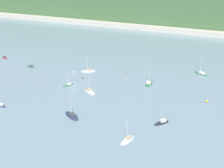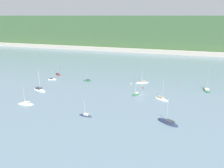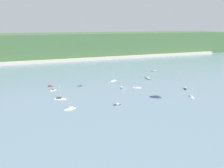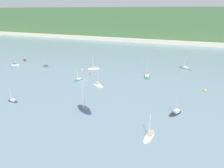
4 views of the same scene
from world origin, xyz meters
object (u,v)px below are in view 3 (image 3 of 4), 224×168
sailboat_7 (80,86)px  sailboat_10 (154,71)px  sailboat_0 (191,97)px  sailboat_11 (114,81)px  sailboat_2 (156,97)px  sailboat_9 (53,91)px  sailboat_5 (70,109)px  mooring_buoy_2 (179,79)px  sailboat_12 (185,89)px  mooring_buoy_0 (130,77)px  sailboat_8 (148,79)px  sailboat_4 (117,105)px  sailboat_6 (50,86)px  mooring_buoy_1 (109,83)px  mooring_buoy_3 (119,83)px  sailboat_1 (121,88)px  sailboat_3 (60,99)px  sailboat_13 (137,87)px

sailboat_7 → sailboat_10: 81.09m
sailboat_0 → sailboat_11: size_ratio=0.99×
sailboat_2 → sailboat_9: size_ratio=1.56×
sailboat_5 → mooring_buoy_2: 99.34m
sailboat_10 → sailboat_12: size_ratio=1.19×
mooring_buoy_0 → mooring_buoy_2: mooring_buoy_2 is taller
sailboat_8 → sailboat_9: sailboat_8 is taller
sailboat_2 → sailboat_4: sailboat_2 is taller
sailboat_8 → sailboat_6: bearing=79.8°
mooring_buoy_1 → mooring_buoy_3: 8.06m
sailboat_1 → mooring_buoy_3: sailboat_1 is taller
sailboat_3 → mooring_buoy_1: sailboat_3 is taller
sailboat_9 → sailboat_10: (96.94, 27.06, 0.04)m
sailboat_0 → sailboat_12: (6.49, 13.95, 0.04)m
sailboat_11 → mooring_buoy_0: size_ratio=15.35×
sailboat_10 → sailboat_11: 52.07m
sailboat_5 → sailboat_13: (50.33, 21.70, 0.02)m
sailboat_1 → sailboat_13: sailboat_13 is taller
sailboat_0 → sailboat_13: 37.66m
sailboat_8 → sailboat_9: size_ratio=1.78×
mooring_buoy_2 → mooring_buoy_3: size_ratio=1.42×
sailboat_4 → sailboat_6: (-38.38, 45.56, -0.02)m
sailboat_1 → sailboat_8: 34.05m
sailboat_8 → mooring_buoy_3: bearing=93.5°
sailboat_2 → sailboat_11: bearing=-38.4°
mooring_buoy_3 → sailboat_7: bearing=174.8°
sailboat_12 → mooring_buoy_0: 47.85m
sailboat_0 → sailboat_13: sailboat_13 is taller
sailboat_4 → sailboat_5: (-26.67, 2.40, -0.01)m
sailboat_2 → sailboat_7: sailboat_2 is taller
sailboat_0 → sailboat_9: sailboat_0 is taller
sailboat_1 → mooring_buoy_2: size_ratio=7.13×
sailboat_5 → sailboat_11: 57.43m
sailboat_6 → mooring_buoy_2: (106.15, -12.36, 0.34)m
sailboat_2 → sailboat_4: bearing=38.1°
sailboat_7 → sailboat_5: bearing=78.8°
sailboat_7 → sailboat_10: size_ratio=0.75×
sailboat_6 → mooring_buoy_2: bearing=16.4°
sailboat_5 → mooring_buoy_1: sailboat_5 is taller
sailboat_12 → sailboat_13: size_ratio=0.73×
sailboat_7 → sailboat_13: size_ratio=0.65×
sailboat_3 → sailboat_6: sailboat_3 is taller
sailboat_9 → mooring_buoy_1: size_ratio=7.57×
sailboat_4 → sailboat_10: 87.42m
sailboat_10 → sailboat_13: 53.65m
sailboat_10 → mooring_buoy_0: size_ratio=15.86×
sailboat_2 → mooring_buoy_3: 35.76m
sailboat_9 → sailboat_12: (92.67, -24.50, 0.05)m
sailboat_5 → mooring_buoy_2: (94.44, 30.80, 0.33)m
sailboat_3 → mooring_buoy_1: bearing=50.9°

